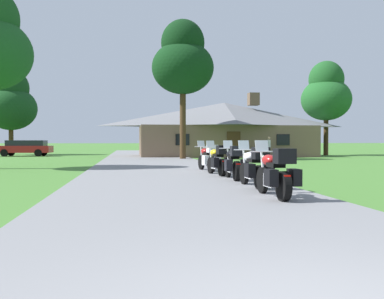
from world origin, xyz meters
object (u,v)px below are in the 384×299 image
Objects in this scene: bystander_white_shirt_near_lodge at (269,146)px; tree_left_far at (11,102)px; motorcycle_red_nearest_to_camera at (276,174)px; motorcycle_black_third_in_row at (234,163)px; parked_red_suv_far_left at (25,147)px; tree_by_lodge_front at (183,61)px; motorcycle_red_farthest_in_row at (208,158)px; motorcycle_white_second_in_row at (254,168)px; motorcycle_yellow_fourth_in_row at (218,161)px; tree_right_of_lodge at (326,94)px.

bystander_white_shirt_near_lodge is 0.20× the size of tree_left_far.
motorcycle_black_third_in_row is (0.16, 4.69, 0.00)m from motorcycle_red_nearest_to_camera.
bystander_white_shirt_near_lodge is 0.35× the size of parked_red_suv_far_left.
tree_by_lodge_front reaches higher than motorcycle_red_nearest_to_camera.
tree_left_far reaches higher than motorcycle_red_farthest_in_row.
bystander_white_shirt_near_lodge is 25.46m from tree_left_far.
motorcycle_white_second_in_row is 4.36m from motorcycle_yellow_fourth_in_row.
parked_red_suv_far_left is (-27.33, 1.30, -4.99)m from tree_right_of_lodge.
tree_left_far is at bearing 140.00° from tree_by_lodge_front.
motorcycle_white_second_in_row and motorcycle_yellow_fourth_in_row have the same top height.
motorcycle_red_farthest_in_row is 15.13m from bystander_white_shirt_near_lodge.
tree_left_far is (-14.65, 34.94, 4.45)m from motorcycle_red_nearest_to_camera.
motorcycle_yellow_fourth_in_row is 0.44× the size of parked_red_suv_far_left.
parked_red_suv_far_left reaches higher than motorcycle_white_second_in_row.
motorcycle_red_nearest_to_camera is 23.48m from bystander_white_shirt_near_lodge.
motorcycle_black_third_in_row is 1.00× the size of motorcycle_red_farthest_in_row.
motorcycle_black_third_in_row and motorcycle_yellow_fourth_in_row have the same top height.
motorcycle_white_second_in_row is 1.00× the size of motorcycle_red_farthest_in_row.
motorcycle_yellow_fourth_in_row is at bearing -91.94° from tree_by_lodge_front.
motorcycle_white_second_in_row is 1.00× the size of motorcycle_yellow_fourth_in_row.
bystander_white_shirt_near_lodge reaches higher than parked_red_suv_far_left.
bystander_white_shirt_near_lodge is (6.95, 17.69, 0.32)m from motorcycle_black_third_in_row.
tree_right_of_lodge is 0.87× the size of tree_by_lodge_front.
motorcycle_red_farthest_in_row is 25.08m from parked_red_suv_far_left.
parked_red_suv_far_left is (-12.96, 8.57, -6.37)m from tree_by_lodge_front.
parked_red_suv_far_left is (-12.47, 21.76, 0.17)m from motorcycle_red_farthest_in_row.
tree_by_lodge_front reaches higher than bystander_white_shirt_near_lodge.
tree_by_lodge_front is 1.22× the size of tree_left_far.
motorcycle_yellow_fourth_in_row is at bearing -62.60° from tree_left_far.
tree_right_of_lodge reaches higher than tree_left_far.
motorcycle_red_nearest_to_camera is at bearing -96.59° from motorcycle_yellow_fourth_in_row.
tree_by_lodge_front is at bearing -119.72° from parked_red_suv_far_left.
motorcycle_yellow_fourth_in_row is at bearing -148.99° from parked_red_suv_far_left.
parked_red_suv_far_left is (-12.43, 24.13, 0.17)m from motorcycle_yellow_fourth_in_row.
motorcycle_yellow_fourth_in_row is at bearing 88.95° from motorcycle_red_nearest_to_camera.
motorcycle_yellow_fourth_in_row is 17.28m from bystander_white_shirt_near_lodge.
tree_by_lodge_front is (0.40, 19.92, 6.54)m from motorcycle_white_second_in_row.
motorcycle_black_third_in_row is 4.30m from motorcycle_red_farthest_in_row.
motorcycle_red_nearest_to_camera is 6.62m from motorcycle_yellow_fourth_in_row.
motorcycle_yellow_fourth_in_row is 0.24× the size of tree_right_of_lodge.
bystander_white_shirt_near_lodge is 11.60m from tree_right_of_lodge.
motorcycle_yellow_fourth_in_row is (0.03, 6.62, 0.00)m from motorcycle_red_nearest_to_camera.
tree_by_lodge_front is (0.40, 17.49, 6.54)m from motorcycle_black_third_in_row.
motorcycle_yellow_fourth_in_row is 16.89m from tree_by_lodge_front.
bystander_white_shirt_near_lodge is 0.19× the size of tree_right_of_lodge.
tree_right_of_lodge is at bearing 147.35° from bystander_white_shirt_near_lodge.
motorcycle_black_third_in_row is 1.25× the size of bystander_white_shirt_near_lodge.
tree_left_far is (-15.21, 12.76, -2.09)m from tree_by_lodge_front.
tree_by_lodge_front is 19.96m from tree_left_far.
motorcycle_red_nearest_to_camera is 1.25× the size of bystander_white_shirt_near_lodge.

